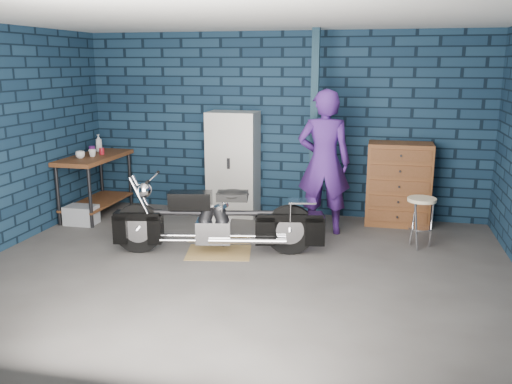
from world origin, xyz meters
TOP-DOWN VIEW (x-y plane):
  - ground at (0.00, 0.00)m, footprint 6.00×6.00m
  - room_walls at (0.00, 0.55)m, footprint 6.02×5.01m
  - support_post at (0.55, 1.95)m, footprint 0.10×0.10m
  - workbench at (-2.68, 1.73)m, footprint 0.60×1.40m
  - drip_mat at (-0.40, 0.51)m, footprint 0.86×0.71m
  - motorcycle at (-0.40, 0.51)m, footprint 2.23×0.99m
  - person at (0.73, 1.64)m, footprint 0.74×0.53m
  - storage_bin at (-2.66, 1.23)m, footprint 0.43×0.30m
  - locker at (-0.68, 2.23)m, footprint 0.72×0.52m
  - tool_chest at (1.73, 2.23)m, footprint 0.88×0.49m
  - shop_stool at (1.98, 1.26)m, footprint 0.38×0.38m
  - cup_a at (-2.75, 1.46)m, footprint 0.16×0.16m
  - cup_b at (-2.65, 1.64)m, footprint 0.14×0.14m
  - mug_purple at (-2.78, 1.85)m, footprint 0.09×0.09m
  - mug_red at (-2.61, 1.84)m, footprint 0.08×0.08m
  - bottle at (-2.79, 2.08)m, footprint 0.11×0.11m

SIDE VIEW (x-z plane):
  - ground at x=0.00m, z-range 0.00..0.00m
  - drip_mat at x=-0.40m, z-range 0.00..0.01m
  - storage_bin at x=-2.66m, z-range 0.00..0.27m
  - shop_stool at x=1.98m, z-range 0.00..0.64m
  - workbench at x=-2.68m, z-range 0.00..0.91m
  - motorcycle at x=-0.40m, z-range 0.00..0.95m
  - tool_chest at x=1.73m, z-range 0.00..1.17m
  - locker at x=-0.68m, z-range 0.00..1.55m
  - mug_red at x=-2.61m, z-range 0.91..1.01m
  - cup_a at x=-2.75m, z-range 0.91..1.01m
  - person at x=0.73m, z-range 0.00..1.92m
  - cup_b at x=-2.65m, z-range 0.91..1.02m
  - mug_purple at x=-2.78m, z-range 0.91..1.03m
  - bottle at x=-2.79m, z-range 0.91..1.18m
  - support_post at x=0.55m, z-range 0.00..2.70m
  - room_walls at x=0.00m, z-range 0.55..3.26m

